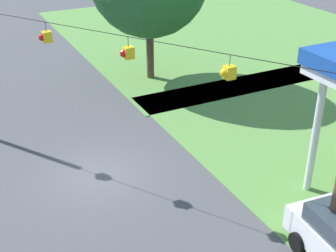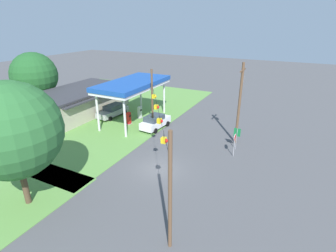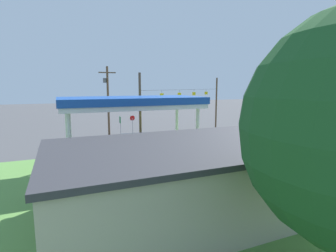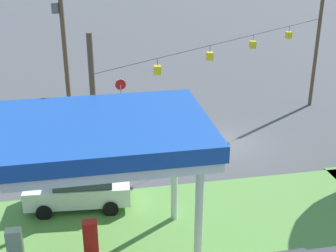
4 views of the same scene
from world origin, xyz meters
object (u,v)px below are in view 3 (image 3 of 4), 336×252
Objects in this scene: gas_station_canopy at (132,103)px; car_at_pumps_rear at (145,167)px; fuel_pump_far at (117,157)px; route_sign at (120,122)px; gas_station_store at (196,177)px; car_at_pumps_front at (133,143)px; stop_sign_roadside at (132,120)px; tree_west_verge at (280,90)px; fuel_pump_near at (149,153)px; utility_pole_main at (108,97)px.

gas_station_canopy is 5.70m from car_at_pumps_rear.
route_sign reaches higher than fuel_pump_far.
gas_station_store is 13.09m from car_at_pumps_front.
gas_station_canopy is at bearing 81.50° from route_sign.
tree_west_verge is at bearing -40.13° from stop_sign_roadside.
fuel_pump_near is at bearing 99.99° from car_at_pumps_front.
stop_sign_roadside reaches higher than fuel_pump_near.
car_at_pumps_front is at bearing -121.55° from fuel_pump_far.
stop_sign_roadside reaches higher than route_sign.
utility_pole_main is (-0.73, -17.94, 4.16)m from car_at_pumps_rear.
gas_station_store is 2.82× the size of car_at_pumps_rear.
gas_station_canopy is 15.03m from route_sign.
route_sign is at bearing -98.50° from gas_station_canopy.
gas_station_store is 8.73× the size of fuel_pump_near.
gas_station_store is 23.73m from route_sign.
gas_station_canopy is 4.50m from fuel_pump_near.
car_at_pumps_front is at bearing 92.74° from utility_pole_main.
car_at_pumps_front is 0.50× the size of tree_west_verge.
utility_pole_main is (-1.87, -14.09, 4.26)m from fuel_pump_far.
fuel_pump_near is 14.74m from utility_pole_main.
gas_station_store is (-0.87, 9.21, -3.26)m from gas_station_canopy.
car_at_pumps_front is 10.73m from route_sign.
car_at_pumps_front is 0.52× the size of utility_pole_main.
car_at_pumps_front is (-1.01, -3.85, -4.15)m from gas_station_canopy.
fuel_pump_far is 0.70× the size of route_sign.
gas_station_canopy is 2.16× the size of car_at_pumps_rear.
route_sign is (-2.38, -18.33, 0.82)m from car_at_pumps_rear.
car_at_pumps_front is 1.89× the size of stop_sign_roadside.
utility_pole_main is (-0.52, -14.09, -0.03)m from gas_station_canopy.
route_sign is 3.75m from utility_pole_main.
fuel_pump_near is at bearing 8.35° from tree_west_verge.
stop_sign_roadside is 0.28× the size of utility_pole_main.
gas_station_store is at bearing 103.53° from fuel_pump_far.
fuel_pump_far is 14.93m from route_sign.
car_at_pumps_front is (0.34, -3.84, 0.14)m from fuel_pump_near.
utility_pole_main reaches higher than fuel_pump_far.
tree_west_verge is (-18.35, -2.50, 0.91)m from gas_station_canopy.
gas_station_store is at bearing 86.99° from fuel_pump_near.
tree_west_verge reaches higher than stop_sign_roadside.
gas_station_store is at bearing -97.29° from stop_sign_roadside.
stop_sign_roadside is 19.33m from tree_west_verge.
utility_pole_main is at bearing -82.35° from car_at_pumps_front.
fuel_pump_far is 0.67× the size of stop_sign_roadside.
stop_sign_roadside is 1.77m from route_sign.
fuel_pump_near is 0.36× the size of car_at_pumps_front.
route_sign is at bearing 86.13° from car_at_pumps_rear.
fuel_pump_near is at bearing 86.78° from route_sign.
gas_station_canopy reaches higher than car_at_pumps_rear.
gas_station_canopy reaches higher than route_sign.
stop_sign_roadside reaches higher than car_at_pumps_front.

